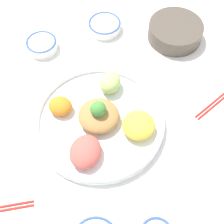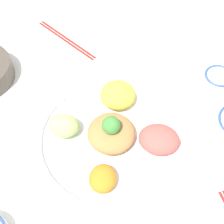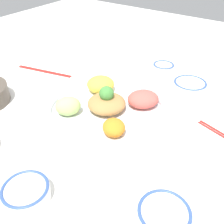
% 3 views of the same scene
% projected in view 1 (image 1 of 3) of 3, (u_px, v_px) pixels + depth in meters
% --- Properties ---
extents(ground_plane, '(2.40, 2.40, 0.00)m').
position_uv_depth(ground_plane, '(99.00, 123.00, 0.93)').
color(ground_plane, white).
extents(salad_platter, '(0.38, 0.38, 0.10)m').
position_uv_depth(salad_platter, '(100.00, 120.00, 0.90)').
color(salad_platter, white).
rests_on(salad_platter, ground_plane).
extents(sauce_bowl_red, '(0.10, 0.10, 0.04)m').
position_uv_depth(sauce_bowl_red, '(42.00, 45.00, 1.06)').
color(sauce_bowl_red, white).
rests_on(sauce_bowl_red, ground_plane).
extents(rice_bowl_plain, '(0.12, 0.12, 0.03)m').
position_uv_depth(rice_bowl_plain, '(105.00, 26.00, 1.11)').
color(rice_bowl_plain, white).
rests_on(rice_bowl_plain, ground_plane).
extents(side_serving_bowl, '(0.19, 0.19, 0.06)m').
position_uv_depth(side_serving_bowl, '(175.00, 31.00, 1.08)').
color(side_serving_bowl, '#51473D').
rests_on(side_serving_bowl, ground_plane).
extents(chopsticks_pair_near, '(0.25, 0.07, 0.01)m').
position_uv_depth(chopsticks_pair_near, '(224.00, 96.00, 0.97)').
color(chopsticks_pair_near, red).
rests_on(chopsticks_pair_near, ground_plane).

